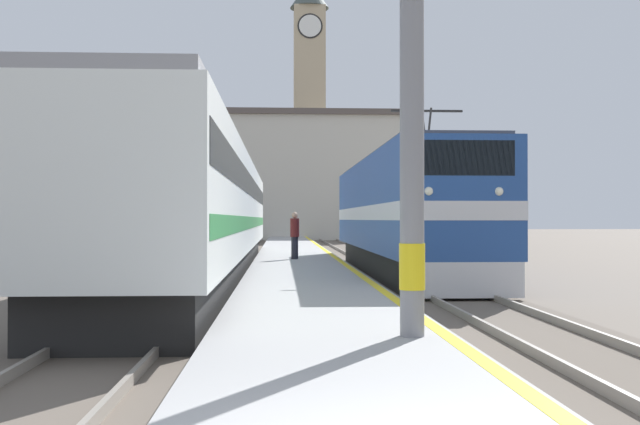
% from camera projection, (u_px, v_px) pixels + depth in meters
% --- Properties ---
extents(ground_plane, '(200.00, 200.00, 0.00)m').
position_uv_depth(ground_plane, '(295.00, 259.00, 34.46)').
color(ground_plane, '#60564C').
extents(platform, '(3.29, 140.00, 0.36)m').
position_uv_depth(platform, '(297.00, 262.00, 29.46)').
color(platform, '#999999').
rests_on(platform, ground).
extents(rail_track_near, '(2.83, 140.00, 0.16)m').
position_uv_depth(rail_track_near, '(384.00, 265.00, 29.65)').
color(rail_track_near, '#60564C').
rests_on(rail_track_near, ground).
extents(rail_track_far, '(2.84, 140.00, 0.16)m').
position_uv_depth(rail_track_far, '(220.00, 266.00, 29.30)').
color(rail_track_far, '#60564C').
rests_on(rail_track_far, ground).
extents(locomotive_train, '(2.92, 17.21, 4.94)m').
position_uv_depth(locomotive_train, '(402.00, 214.00, 25.25)').
color(locomotive_train, black).
rests_on(locomotive_train, ground).
extents(passenger_train, '(2.92, 30.09, 3.96)m').
position_uv_depth(passenger_train, '(208.00, 211.00, 24.39)').
color(passenger_train, black).
rests_on(passenger_train, ground).
extents(catenary_mast, '(2.73, 0.34, 8.19)m').
position_uv_depth(catenary_mast, '(417.00, 26.00, 9.71)').
color(catenary_mast, gray).
rests_on(catenary_mast, platform).
extents(person_on_platform, '(0.34, 0.34, 1.77)m').
position_uv_depth(person_on_platform, '(295.00, 234.00, 28.20)').
color(person_on_platform, '#23232D').
rests_on(person_on_platform, platform).
extents(clock_tower, '(4.00, 4.00, 26.51)m').
position_uv_depth(clock_tower, '(309.00, 102.00, 77.06)').
color(clock_tower, tan).
rests_on(clock_tower, ground).
extents(station_building, '(19.17, 9.26, 11.41)m').
position_uv_depth(station_building, '(297.00, 177.00, 68.59)').
color(station_building, beige).
rests_on(station_building, ground).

